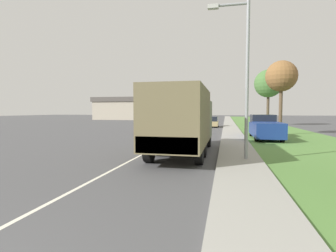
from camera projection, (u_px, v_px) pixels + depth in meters
name	position (u px, v px, depth m)	size (l,w,h in m)	color
ground_plane	(200.00, 124.00, 40.68)	(180.00, 180.00, 0.00)	#4C4C4F
lane_centre_stripe	(200.00, 124.00, 40.68)	(0.12, 120.00, 0.00)	silver
sidewalk_right	(230.00, 124.00, 39.71)	(1.80, 120.00, 0.12)	#9E9B93
grass_strip_right	(260.00, 125.00, 38.76)	(7.00, 120.00, 0.02)	#56843D
military_truck	(183.00, 119.00, 12.69)	(2.34, 7.88, 3.11)	#606647
car_nearest_ahead	(162.00, 125.00, 25.34)	(1.93, 4.43, 1.55)	maroon
car_second_ahead	(211.00, 122.00, 34.40)	(1.78, 3.99, 1.37)	tan
car_third_ahead	(192.00, 119.00, 44.93)	(1.91, 4.32, 1.49)	tan
pickup_truck	(265.00, 127.00, 19.86)	(1.90, 5.79, 1.78)	navy
lamp_post	(242.00, 64.00, 10.70)	(1.69, 0.24, 6.46)	gray
tree_mid_right	(281.00, 77.00, 22.68)	(2.67, 2.67, 6.44)	brown
tree_far_right	(268.00, 84.00, 37.53)	(3.98, 3.98, 8.01)	#4C3D2D
building_distant	(136.00, 108.00, 65.59)	(18.52, 11.60, 5.37)	#B2A893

